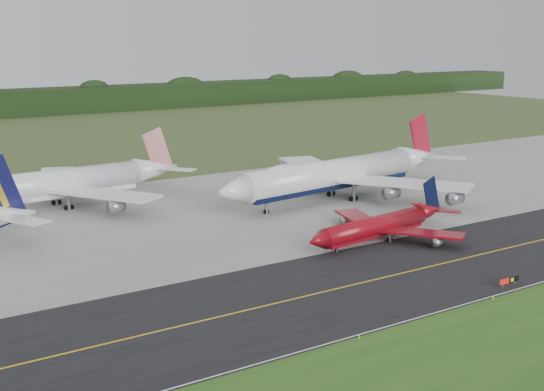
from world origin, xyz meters
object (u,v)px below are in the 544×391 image
(jet_ba_747, at_px, (338,174))
(taxiway_sign, at_px, (509,280))
(jet_star_tail, at_px, (60,184))
(jet_red_737, at_px, (382,225))

(jet_ba_747, xyz_separation_m, taxiway_sign, (-17.85, -63.13, -5.11))
(jet_ba_747, distance_m, jet_star_tail, 62.53)
(jet_ba_747, xyz_separation_m, jet_red_737, (-15.52, -31.95, -3.34))
(jet_red_737, relative_size, taxiway_sign, 8.67)
(jet_ba_747, height_order, jet_star_tail, jet_ba_747)
(jet_ba_747, xyz_separation_m, jet_star_tail, (-55.89, 28.04, -0.80))
(jet_ba_747, height_order, taxiway_sign, jet_ba_747)
(jet_star_tail, bearing_deg, taxiway_sign, -67.35)
(jet_ba_747, bearing_deg, jet_red_737, -115.90)
(jet_ba_747, relative_size, jet_red_737, 1.92)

